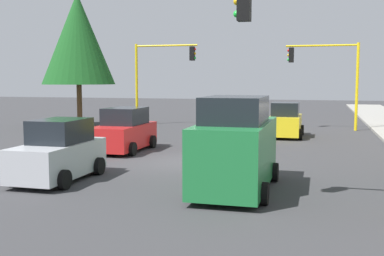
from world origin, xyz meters
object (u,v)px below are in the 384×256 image
at_px(car_yellow, 285,121).
at_px(tree_opposite_side, 78,39).
at_px(delivery_van_green, 236,147).
at_px(traffic_signal_far_right, 160,68).
at_px(traffic_signal_near_left, 344,41).
at_px(traffic_signal_far_left, 328,69).
at_px(car_red, 124,131).
at_px(car_silver, 59,153).

bearing_deg(car_yellow, tree_opposite_side, -100.35).
distance_m(delivery_van_green, car_yellow, 13.64).
xyz_separation_m(traffic_signal_far_right, traffic_signal_near_left, (20.00, 11.45, 0.09)).
bearing_deg(car_yellow, traffic_signal_far_left, 153.50).
xyz_separation_m(traffic_signal_far_left, delivery_van_green, (18.25, -2.79, -2.67)).
relative_size(traffic_signal_far_right, traffic_signal_near_left, 0.98).
height_order(car_red, car_yellow, same).
bearing_deg(tree_opposite_side, traffic_signal_near_left, 42.91).
distance_m(tree_opposite_side, car_yellow, 15.50).
bearing_deg(traffic_signal_far_right, delivery_van_green, 25.23).
bearing_deg(tree_opposite_side, car_silver, 26.37).
distance_m(traffic_signal_near_left, car_silver, 9.38).
bearing_deg(car_silver, tree_opposite_side, -153.63).
xyz_separation_m(traffic_signal_near_left, car_yellow, (-15.37, -2.36, -3.27)).
bearing_deg(car_red, car_silver, 4.27).
bearing_deg(car_silver, traffic_signal_far_left, 154.90).
relative_size(traffic_signal_far_right, car_silver, 1.56).
bearing_deg(traffic_signal_far_right, tree_opposite_side, -69.28).
bearing_deg(traffic_signal_far_left, delivery_van_green, -8.71).
height_order(car_red, car_silver, same).
relative_size(traffic_signal_near_left, car_yellow, 1.60).
xyz_separation_m(car_red, car_silver, (6.42, 0.48, -0.00)).
relative_size(traffic_signal_far_right, car_red, 1.42).
distance_m(tree_opposite_side, car_silver, 18.95).
bearing_deg(car_yellow, car_red, -42.86).
bearing_deg(car_red, delivery_van_green, 44.68).
height_order(tree_opposite_side, car_yellow, tree_opposite_side).
height_order(car_yellow, car_silver, same).
distance_m(traffic_signal_far_right, car_red, 12.55).
distance_m(car_yellow, car_silver, 15.08).
height_order(traffic_signal_far_right, car_red, traffic_signal_far_right).
relative_size(traffic_signal_far_left, traffic_signal_near_left, 0.95).
distance_m(traffic_signal_far_left, car_silver, 20.47).
xyz_separation_m(traffic_signal_far_left, traffic_signal_near_left, (20.00, 0.05, 0.21)).
relative_size(tree_opposite_side, car_yellow, 2.49).
height_order(tree_opposite_side, car_red, tree_opposite_side).
relative_size(traffic_signal_far_right, delivery_van_green, 1.20).
bearing_deg(tree_opposite_side, car_red, 37.55).
xyz_separation_m(tree_opposite_side, car_yellow, (2.63, 14.38, -5.16)).
xyz_separation_m(traffic_signal_far_left, car_red, (11.91, -9.07, -3.06)).
relative_size(traffic_signal_near_left, car_silver, 1.59).
distance_m(traffic_signal_near_left, delivery_van_green, 4.41).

